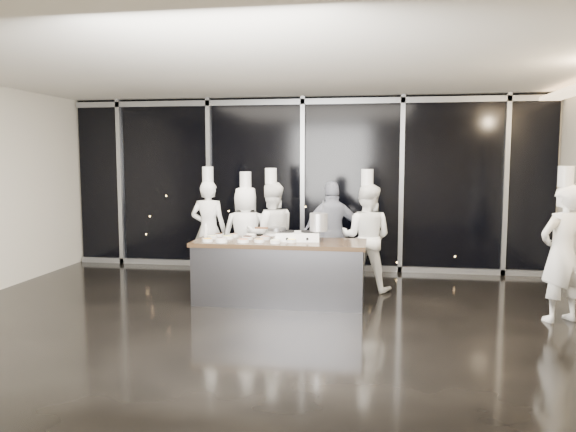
# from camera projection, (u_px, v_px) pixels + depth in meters

# --- Properties ---
(ground) EXTENTS (9.00, 9.00, 0.00)m
(ground) POSITION_uv_depth(u_px,v_px,m) (267.00, 320.00, 7.23)
(ground) COLOR black
(ground) RESTS_ON ground
(room_shell) EXTENTS (9.02, 7.02, 3.21)m
(room_shell) POSITION_uv_depth(u_px,v_px,m) (281.00, 145.00, 6.97)
(room_shell) COLOR beige
(room_shell) RESTS_ON ground
(window_wall) EXTENTS (8.90, 0.11, 3.20)m
(window_wall) POSITION_uv_depth(u_px,v_px,m) (303.00, 184.00, 10.43)
(window_wall) COLOR black
(window_wall) RESTS_ON ground
(demo_counter) EXTENTS (2.46, 0.86, 0.90)m
(demo_counter) POSITION_uv_depth(u_px,v_px,m) (279.00, 272.00, 8.07)
(demo_counter) COLOR #39393E
(demo_counter) RESTS_ON ground
(stove) EXTENTS (0.65, 0.45, 0.14)m
(stove) POSITION_uv_depth(u_px,v_px,m) (298.00, 236.00, 8.05)
(stove) COLOR white
(stove) RESTS_ON demo_counter
(frying_pan) EXTENTS (0.47, 0.29, 0.04)m
(frying_pan) POSITION_uv_depth(u_px,v_px,m) (276.00, 229.00, 8.07)
(frying_pan) COLOR slate
(frying_pan) RESTS_ON stove
(stock_pot) EXTENTS (0.28, 0.28, 0.26)m
(stock_pot) POSITION_uv_depth(u_px,v_px,m) (319.00, 222.00, 8.01)
(stock_pot) COLOR #B7B7BA
(stock_pot) RESTS_ON stove
(prep_bowls) EXTENTS (1.35, 0.71, 0.05)m
(prep_bowls) POSITION_uv_depth(u_px,v_px,m) (244.00, 238.00, 8.09)
(prep_bowls) COLOR silver
(prep_bowls) RESTS_ON demo_counter
(squeeze_bottle) EXTENTS (0.06, 0.06, 0.23)m
(squeeze_bottle) POSITION_uv_depth(u_px,v_px,m) (206.00, 230.00, 8.35)
(squeeze_bottle) COLOR silver
(squeeze_bottle) RESTS_ON demo_counter
(chef_far_left) EXTENTS (0.63, 0.42, 1.93)m
(chef_far_left) POSITION_uv_depth(u_px,v_px,m) (209.00, 229.00, 9.60)
(chef_far_left) COLOR white
(chef_far_left) RESTS_ON ground
(chef_left) EXTENTS (0.85, 0.60, 1.86)m
(chef_left) POSITION_uv_depth(u_px,v_px,m) (246.00, 234.00, 9.31)
(chef_left) COLOR white
(chef_left) RESTS_ON ground
(chef_center) EXTENTS (0.98, 0.86, 1.92)m
(chef_center) POSITION_uv_depth(u_px,v_px,m) (271.00, 234.00, 9.13)
(chef_center) COLOR white
(chef_center) RESTS_ON ground
(guest) EXTENTS (1.08, 0.71, 1.71)m
(guest) POSITION_uv_depth(u_px,v_px,m) (333.00, 233.00, 9.19)
(guest) COLOR #131C34
(guest) RESTS_ON ground
(chef_right) EXTENTS (0.92, 0.78, 1.91)m
(chef_right) POSITION_uv_depth(u_px,v_px,m) (366.00, 237.00, 8.78)
(chef_right) COLOR white
(chef_right) RESTS_ON ground
(chef_side) EXTENTS (0.76, 0.67, 1.98)m
(chef_side) POSITION_uv_depth(u_px,v_px,m) (562.00, 252.00, 7.10)
(chef_side) COLOR white
(chef_side) RESTS_ON ground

